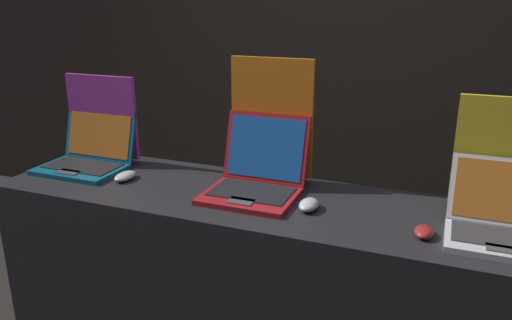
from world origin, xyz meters
The scene contains 11 objects.
wall_back centered at (0.00, 1.93, 1.40)m, with size 8.00×0.05×2.80m.
display_counter centered at (0.00, 0.28, 0.44)m, with size 2.11×0.56×0.89m.
laptop_front centered at (-0.83, 0.33, 0.95)m, with size 0.37×0.32×0.26m.
mouse_front centered at (-0.58, 0.26, 0.90)m, with size 0.07×0.12×0.03m.
promo_stand_front centered at (-0.83, 0.45, 1.08)m, with size 0.37×0.07×0.40m.
laptop_middle centered at (-0.02, 0.33, 0.95)m, with size 0.35×0.36×0.29m.
mouse_middle centered at (0.22, 0.24, 0.91)m, with size 0.07×0.11×0.04m.
promo_stand_middle centered at (-0.02, 0.50, 1.13)m, with size 0.35×0.07×0.51m.
laptop_back centered at (0.85, 0.25, 0.94)m, with size 0.33×0.32×0.23m.
mouse_back centered at (0.62, 0.17, 0.90)m, with size 0.06×0.09×0.03m.
promo_stand_back centered at (0.85, 0.44, 1.09)m, with size 0.33×0.07×0.42m.
Camera 1 is at (0.66, -1.38, 1.61)m, focal length 35.00 mm.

